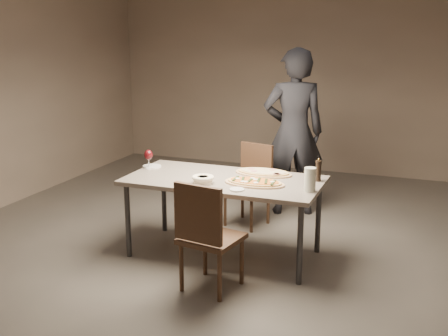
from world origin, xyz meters
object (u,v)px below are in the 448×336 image
(chair_near, at_px, (206,231))
(diner, at_px, (293,132))
(ham_pizza, at_px, (263,173))
(pepper_mill_left, at_px, (319,171))
(bread_basket, at_px, (203,179))
(carafe, at_px, (310,180))
(chair_far, at_px, (251,180))
(zucchini_pizza, at_px, (254,182))
(dining_table, at_px, (224,184))

(chair_near, xyz_separation_m, diner, (0.14, 2.22, 0.42))
(ham_pizza, height_order, pepper_mill_left, pepper_mill_left)
(bread_basket, bearing_deg, carafe, 6.08)
(ham_pizza, distance_m, chair_far, 0.78)
(pepper_mill_left, relative_size, chair_near, 0.21)
(zucchini_pizza, relative_size, carafe, 2.66)
(diner, bearing_deg, ham_pizza, 67.50)
(dining_table, bearing_deg, pepper_mill_left, 16.17)
(ham_pizza, bearing_deg, chair_far, 96.02)
(ham_pizza, distance_m, carafe, 0.68)
(ham_pizza, relative_size, carafe, 2.66)
(bread_basket, xyz_separation_m, chair_far, (0.08, 1.16, -0.30))
(zucchini_pizza, bearing_deg, diner, 81.18)
(dining_table, height_order, bread_basket, bread_basket)
(carafe, height_order, chair_far, carafe)
(carafe, bearing_deg, bread_basket, -173.92)
(zucchini_pizza, xyz_separation_m, pepper_mill_left, (0.51, 0.32, 0.07))
(ham_pizza, xyz_separation_m, diner, (-0.01, 1.16, 0.18))
(dining_table, distance_m, ham_pizza, 0.41)
(zucchini_pizza, distance_m, chair_far, 1.11)
(carafe, distance_m, chair_near, 1.00)
(chair_near, xyz_separation_m, chair_far, (-0.18, 1.71, -0.03))
(chair_near, bearing_deg, pepper_mill_left, 65.44)
(pepper_mill_left, height_order, carafe, carafe)
(zucchini_pizza, xyz_separation_m, chair_near, (-0.18, -0.70, -0.24))
(bread_basket, bearing_deg, zucchini_pizza, 18.26)
(zucchini_pizza, distance_m, chair_near, 0.76)
(dining_table, xyz_separation_m, zucchini_pizza, (0.32, -0.08, 0.07))
(dining_table, bearing_deg, zucchini_pizza, -13.95)
(ham_pizza, relative_size, chair_near, 0.59)
(bread_basket, bearing_deg, chair_far, 86.27)
(carafe, bearing_deg, chair_near, -136.34)
(diner, bearing_deg, zucchini_pizza, 68.41)
(pepper_mill_left, xyz_separation_m, diner, (-0.54, 1.20, 0.11))
(ham_pizza, height_order, bread_basket, bread_basket)
(chair_far, bearing_deg, diner, -108.42)
(dining_table, bearing_deg, ham_pizza, 43.46)
(zucchini_pizza, relative_size, pepper_mill_left, 2.85)
(dining_table, relative_size, chair_near, 1.92)
(zucchini_pizza, bearing_deg, ham_pizza, 84.10)
(bread_basket, distance_m, diner, 1.72)
(ham_pizza, distance_m, diner, 1.17)
(chair_far, bearing_deg, chair_near, 110.73)
(bread_basket, height_order, chair_near, chair_near)
(ham_pizza, bearing_deg, carafe, -58.20)
(carafe, bearing_deg, chair_far, 129.49)
(chair_near, relative_size, chair_far, 1.07)
(carafe, height_order, chair_near, carafe)
(chair_far, bearing_deg, ham_pizza, 131.78)
(pepper_mill_left, distance_m, chair_far, 1.17)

